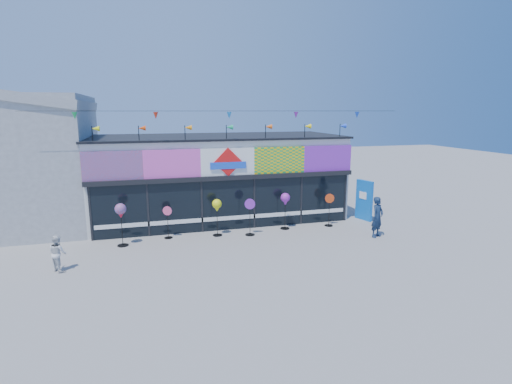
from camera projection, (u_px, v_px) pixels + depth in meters
name	position (u px, v px, depth m)	size (l,w,h in m)	color
ground	(247.00, 255.00, 14.94)	(80.00, 80.00, 0.00)	gray
kite_shop	(218.00, 177.00, 20.14)	(16.00, 5.70, 5.31)	silver
blue_sign	(364.00, 200.00, 19.63)	(0.42, 0.99, 1.97)	blue
spinner_0	(121.00, 212.00, 15.71)	(0.44, 0.44, 1.74)	black
spinner_1	(168.00, 221.00, 16.80)	(0.37, 0.35, 1.39)	black
spinner_2	(217.00, 207.00, 17.04)	(0.41, 0.41, 1.62)	black
spinner_3	(250.00, 216.00, 17.19)	(0.44, 0.41, 1.61)	black
spinner_4	(285.00, 200.00, 18.02)	(0.42, 0.42, 1.67)	black
spinner_5	(329.00, 209.00, 18.59)	(0.43, 0.39, 1.54)	black
adult_man	(377.00, 217.00, 16.94)	(0.64, 0.42, 1.75)	#152643
child	(58.00, 253.00, 13.38)	(0.61, 0.35, 1.25)	silver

